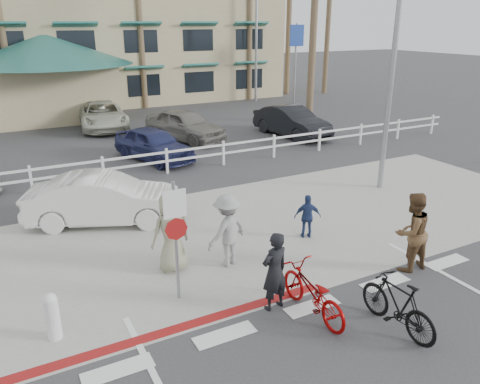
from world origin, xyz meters
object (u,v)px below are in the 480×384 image
sign_post (176,236)px  bike_red (312,293)px  bike_black (398,305)px  car_white_sedan (105,199)px

sign_post → bike_red: bearing=-40.5°
bike_red → bike_black: bearing=134.3°
car_white_sedan → bike_black: bearing=-131.8°
bike_red → car_white_sedan: (-2.55, 6.51, 0.21)m
sign_post → car_white_sedan: (-0.43, 4.70, -0.73)m
bike_red → car_white_sedan: car_white_sedan is taller
bike_black → sign_post: bearing=-44.2°
sign_post → bike_black: sign_post is taller
bike_black → car_white_sedan: bearing=-66.4°
bike_black → car_white_sedan: size_ratio=0.41×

